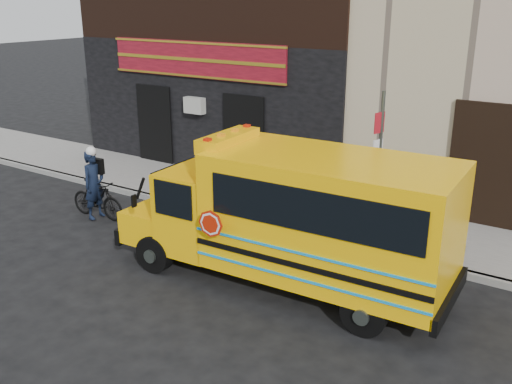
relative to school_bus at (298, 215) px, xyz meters
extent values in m
plane|color=black|center=(-1.42, -0.41, -1.51)|extent=(120.00, 120.00, 0.00)
cube|color=gray|center=(-1.42, 2.19, -1.43)|extent=(40.00, 0.20, 0.15)
cube|color=slate|center=(-1.42, 3.69, -1.43)|extent=(40.00, 3.00, 0.15)
cube|color=black|center=(-6.42, 5.14, 0.64)|extent=(10.00, 0.30, 4.00)
cube|color=#570C16|center=(-6.42, 4.97, 2.14)|extent=(6.50, 0.12, 1.10)
cube|color=black|center=(-8.22, 4.99, -0.11)|extent=(1.30, 0.10, 2.50)
cube|color=black|center=(-4.62, 4.99, -0.11)|extent=(1.30, 0.10, 2.50)
cylinder|color=black|center=(-2.79, -1.05, -1.11)|extent=(0.81, 0.31, 0.80)
cylinder|color=black|center=(-2.86, 0.85, -1.11)|extent=(0.81, 0.31, 0.80)
cylinder|color=black|center=(1.80, -0.88, -1.11)|extent=(0.81, 0.31, 0.80)
cylinder|color=black|center=(1.73, 1.02, -1.11)|extent=(0.81, 0.31, 0.80)
cube|color=#FFB505|center=(-3.28, -0.12, -0.71)|extent=(1.07, 2.04, 0.70)
cube|color=black|center=(-3.83, -0.14, -0.96)|extent=(0.20, 2.05, 0.35)
cube|color=#FFB505|center=(-2.18, -0.08, -0.21)|extent=(1.28, 2.14, 1.70)
cube|color=black|center=(-2.75, -0.10, 0.19)|extent=(0.13, 1.80, 0.90)
cube|color=#FFB505|center=(0.67, 0.03, 0.11)|extent=(4.58, 2.36, 2.25)
cube|color=black|center=(2.95, 0.11, -0.96)|extent=(0.20, 2.20, 0.30)
cube|color=black|center=(0.81, -1.08, 0.59)|extent=(3.90, 0.18, 0.75)
cube|color=#FFB505|center=(-1.58, -0.05, 1.27)|extent=(0.56, 1.62, 0.28)
cylinder|color=#B21B07|center=(-1.08, -1.34, 0.04)|extent=(0.52, 0.05, 0.52)
cylinder|color=#454D47|center=(0.58, 2.57, 0.29)|extent=(0.08, 0.08, 3.60)
cube|color=#A9131F|center=(0.56, 2.50, 1.42)|extent=(0.11, 0.31, 0.45)
cube|color=white|center=(0.56, 2.50, 0.86)|extent=(0.11, 0.31, 0.39)
imported|color=black|center=(-6.15, 0.43, -1.00)|extent=(1.71, 0.57, 1.02)
imported|color=black|center=(-6.11, 0.35, -0.62)|extent=(0.43, 0.65, 1.78)
camera|label=1|loc=(4.87, -8.97, 3.97)|focal=40.00mm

